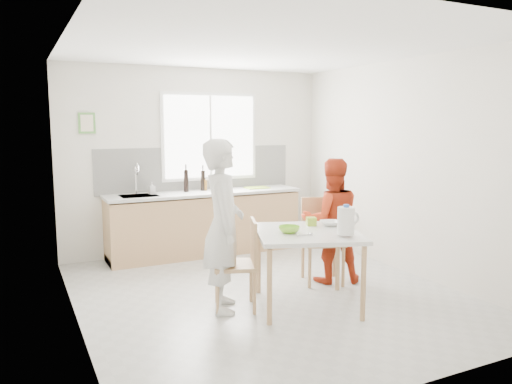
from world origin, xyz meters
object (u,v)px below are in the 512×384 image
bowl_white (330,223)px  chair_far (321,236)px  dining_table (307,239)px  milk_jug (346,220)px  wine_bottle_b (203,180)px  person_white (223,226)px  person_red (331,221)px  wine_bottle_a (186,181)px  bowl_green (289,229)px  chair_left (242,260)px

bowl_white → chair_far: bearing=65.1°
dining_table → milk_jug: bearing=-60.6°
wine_bottle_b → dining_table: bearing=-85.7°
bowl_white → person_white: bearing=172.1°
chair_far → person_red: size_ratio=0.68×
chair_far → milk_jug: (-0.40, -1.03, 0.40)m
dining_table → wine_bottle_a: 2.61m
chair_far → bowl_white: size_ratio=4.71×
dining_table → bowl_white: bowl_white is taller
person_red → bowl_white: bearing=73.5°
bowl_white → wine_bottle_b: 2.52m
dining_table → bowl_green: bowl_green is taller
chair_left → wine_bottle_a: size_ratio=2.89×
person_white → person_red: bearing=-59.3°
person_red → bowl_green: person_red is taller
chair_left → bowl_green: size_ratio=4.25×
dining_table → bowl_white: 0.41m
chair_left → bowl_green: chair_left is taller
bowl_green → bowl_white: 0.58m
person_white → milk_jug: bearing=-103.2°
wine_bottle_a → wine_bottle_b: wine_bottle_a is taller
bowl_white → person_red: bearing=53.6°
chair_far → person_white: (-1.42, -0.36, 0.32)m
person_white → wine_bottle_b: person_white is taller
chair_far → person_white: person_white is taller
person_red → milk_jug: (-0.49, -0.95, 0.21)m
dining_table → bowl_white: bearing=19.8°
milk_jug → bowl_green: bearing=156.5°
person_white → wine_bottle_a: size_ratio=5.46×
chair_far → person_white: size_ratio=0.58×
person_red → wine_bottle_a: (-1.16, 1.96, 0.34)m
chair_far → milk_jug: bearing=-91.3°
chair_far → wine_bottle_b: wine_bottle_b is taller
person_red → wine_bottle_b: size_ratio=4.96×
chair_left → wine_bottle_a: wine_bottle_a is taller
chair_left → wine_bottle_b: bearing=-170.8°
bowl_green → wine_bottle_b: (0.01, 2.55, 0.24)m
chair_left → person_white: bearing=-90.0°
chair_left → bowl_white: size_ratio=4.33×
bowl_green → wine_bottle_b: wine_bottle_b is taller
dining_table → person_red: size_ratio=0.89×
wine_bottle_b → milk_jug: bearing=-82.2°
milk_jug → wine_bottle_b: bearing=117.7°
chair_far → milk_jug: size_ratio=3.39×
bowl_green → wine_bottle_a: (-0.25, 2.52, 0.25)m
dining_table → chair_left: chair_left is taller
chair_far → wine_bottle_a: (-1.07, 1.89, 0.53)m
chair_far → person_white: bearing=-145.8°
wine_bottle_a → chair_far: bearing=-60.4°
bowl_white → wine_bottle_b: wine_bottle_b is taller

